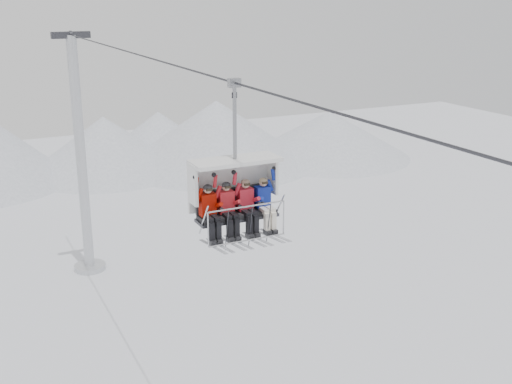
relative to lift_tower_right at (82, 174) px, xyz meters
name	(u,v)px	position (x,y,z in m)	size (l,w,h in m)	color
ridgeline	(16,152)	(-1.58, 20.05, -2.94)	(72.00, 21.00, 7.00)	silver
lift_tower_right	(82,174)	(0.00, 0.00, 0.00)	(2.00, 1.80, 13.48)	#B9BCC1
haul_cable	(256,89)	(0.00, -22.00, 7.52)	(0.06, 0.06, 50.00)	#313136
chairlift_carrier	(233,186)	(0.00, -20.68, 4.88)	(2.28, 1.17, 3.98)	black
skier_far_left	(210,211)	(-0.79, -20.98, 4.41)	(0.39, 1.69, 1.57)	#A60E02
skier_center_left	(228,208)	(-0.30, -20.98, 4.41)	(0.39, 1.69, 1.57)	red
skier_center_right	(247,205)	(0.24, -20.98, 4.41)	(0.39, 1.69, 1.57)	red
skier_far_right	(265,203)	(0.75, -20.99, 4.40)	(0.38, 1.69, 1.53)	#152AA8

